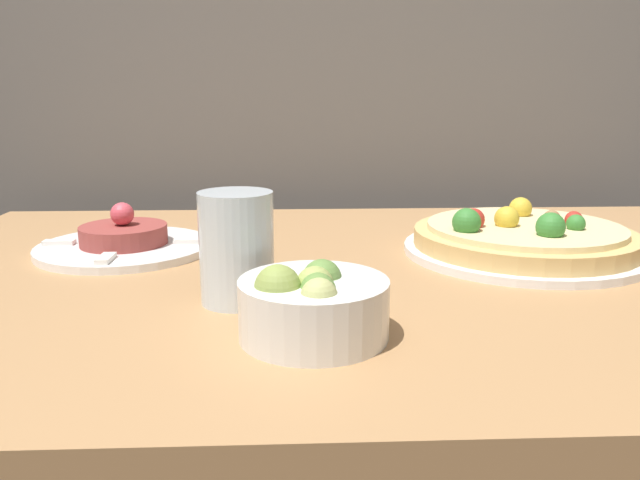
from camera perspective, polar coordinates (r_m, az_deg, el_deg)
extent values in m
cube|color=#AD7F51|center=(0.76, 3.86, -3.76)|extent=(1.17, 0.77, 0.03)
cylinder|color=#AD7F51|center=(1.28, -23.19, -15.25)|extent=(0.06, 0.06, 0.70)
cylinder|color=#AD7F51|center=(1.34, 25.40, -14.02)|extent=(0.06, 0.06, 0.70)
cylinder|color=white|center=(0.85, 18.05, -0.90)|extent=(0.31, 0.31, 0.01)
cylinder|color=#DBB26B|center=(0.85, 18.13, 0.14)|extent=(0.28, 0.28, 0.02)
cylinder|color=beige|center=(0.85, 18.20, 1.10)|extent=(0.25, 0.25, 0.01)
sphere|color=#387F33|center=(0.79, 13.25, 1.59)|extent=(0.04, 0.04, 0.04)
sphere|color=#387F33|center=(0.79, 20.33, 1.13)|extent=(0.03, 0.03, 0.03)
sphere|color=#997047|center=(0.86, 20.43, 1.88)|extent=(0.02, 0.02, 0.02)
sphere|color=#B22D23|center=(0.81, 13.82, 1.82)|extent=(0.03, 0.03, 0.03)
sphere|color=gold|center=(0.91, 17.86, 2.76)|extent=(0.03, 0.03, 0.03)
sphere|color=#B22D23|center=(0.86, 22.18, 1.72)|extent=(0.02, 0.02, 0.02)
sphere|color=#387F33|center=(0.84, 22.35, 1.39)|extent=(0.02, 0.02, 0.02)
sphere|color=gold|center=(0.83, 16.70, 1.90)|extent=(0.03, 0.03, 0.03)
cylinder|color=white|center=(0.86, -17.42, -0.67)|extent=(0.23, 0.23, 0.01)
cylinder|color=#933D38|center=(0.86, -17.50, 0.47)|extent=(0.11, 0.11, 0.03)
sphere|color=#DB4C5B|center=(0.86, -17.63, 2.29)|extent=(0.03, 0.03, 0.03)
cube|color=white|center=(0.84, -11.89, -0.10)|extent=(0.04, 0.02, 0.01)
cube|color=white|center=(0.94, -16.17, 1.06)|extent=(0.02, 0.04, 0.01)
cube|color=white|center=(0.89, -22.76, -0.20)|extent=(0.04, 0.02, 0.01)
cube|color=white|center=(0.78, -19.01, -1.61)|extent=(0.02, 0.04, 0.01)
cylinder|color=white|center=(0.54, -0.58, -6.29)|extent=(0.13, 0.13, 0.05)
sphere|color=#A3B25B|center=(0.52, -0.47, -4.13)|extent=(0.03, 0.03, 0.03)
sphere|color=#A3B25B|center=(0.55, -0.07, -3.42)|extent=(0.03, 0.03, 0.03)
sphere|color=#8EA34C|center=(0.51, -3.89, -4.39)|extent=(0.04, 0.04, 0.04)
sphere|color=#668E42|center=(0.54, 0.17, -3.57)|extent=(0.03, 0.03, 0.03)
sphere|color=#B7BC70|center=(0.50, -0.09, -5.19)|extent=(0.03, 0.03, 0.03)
sphere|color=#668E42|center=(0.51, -0.19, -4.67)|extent=(0.03, 0.03, 0.03)
cylinder|color=silver|center=(0.62, -7.62, -0.70)|extent=(0.07, 0.07, 0.11)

